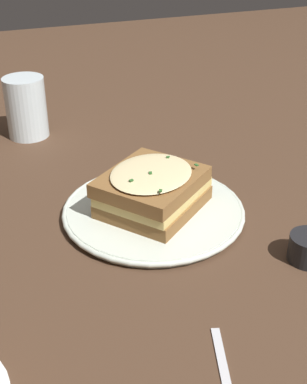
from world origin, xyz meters
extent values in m
plane|color=#473021|center=(0.00, 0.00, 0.00)|extent=(2.40, 2.40, 0.00)
cylinder|color=silver|center=(0.01, 0.01, 0.01)|extent=(0.24, 0.24, 0.01)
torus|color=silver|center=(0.01, 0.01, 0.01)|extent=(0.26, 0.26, 0.01)
cube|color=brown|center=(0.01, 0.01, 0.02)|extent=(0.18, 0.18, 0.02)
cube|color=#E0C16B|center=(0.01, 0.01, 0.04)|extent=(0.17, 0.18, 0.01)
cube|color=brown|center=(0.01, 0.02, 0.06)|extent=(0.17, 0.18, 0.02)
ellipsoid|color=beige|center=(0.01, 0.02, 0.07)|extent=(0.16, 0.16, 0.01)
cube|color=#2D6028|center=(0.00, -0.05, 0.07)|extent=(0.01, 0.01, 0.00)
cube|color=#2D6028|center=(0.04, -0.02, 0.07)|extent=(0.00, 0.00, 0.00)
cube|color=#2D6028|center=(0.00, 0.02, 0.07)|extent=(0.01, 0.01, 0.00)
cube|color=#2D6028|center=(-0.05, 0.03, 0.07)|extent=(0.01, 0.01, 0.00)
cube|color=#2D6028|center=(-0.01, 0.05, 0.07)|extent=(0.01, 0.01, 0.00)
cylinder|color=silver|center=(0.35, 0.14, 0.06)|extent=(0.07, 0.07, 0.11)
cube|color=silver|center=(-0.28, 0.05, 0.00)|extent=(0.11, 0.04, 0.00)
camera|label=1|loc=(-0.59, 0.24, 0.41)|focal=50.00mm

